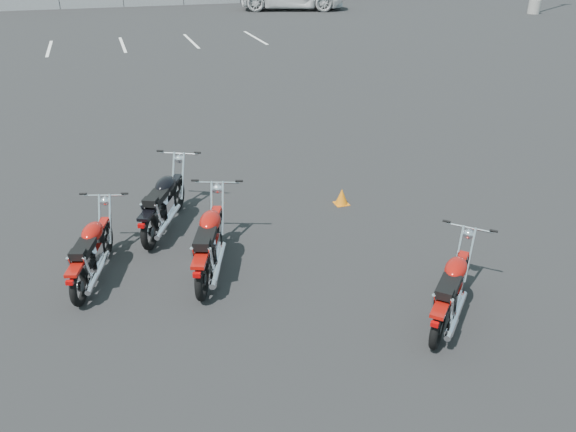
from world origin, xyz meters
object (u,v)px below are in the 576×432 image
object	(u,v)px
motorcycle_third_red	(210,242)
motorcycle_front_red	(92,252)
motorcycle_second_black	(164,203)
motorcycle_rear_red	(451,290)

from	to	relation	value
motorcycle_third_red	motorcycle_front_red	bearing A→B (deg)	168.38
motorcycle_second_black	motorcycle_third_red	world-z (taller)	motorcycle_third_red
motorcycle_rear_red	motorcycle_front_red	bearing A→B (deg)	150.62
motorcycle_front_red	motorcycle_second_black	world-z (taller)	motorcycle_second_black
motorcycle_front_red	motorcycle_third_red	world-z (taller)	motorcycle_third_red
motorcycle_second_black	motorcycle_rear_red	world-z (taller)	motorcycle_second_black
motorcycle_third_red	motorcycle_rear_red	bearing A→B (deg)	-37.96
motorcycle_second_black	motorcycle_third_red	bearing A→B (deg)	-73.65
motorcycle_front_red	motorcycle_third_red	distance (m)	1.59
motorcycle_second_black	motorcycle_rear_red	xyz separation A→B (m)	(3.01, -3.51, -0.04)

